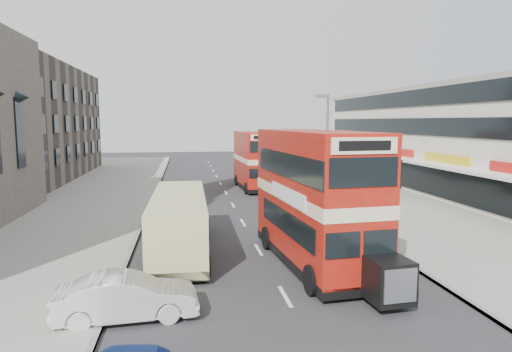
{
  "coord_description": "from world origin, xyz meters",
  "views": [
    {
      "loc": [
        -3.44,
        -13.26,
        6.27
      ],
      "look_at": [
        -0.22,
        7.38,
        3.72
      ],
      "focal_mm": 31.8,
      "sensor_mm": 36.0,
      "label": 1
    }
  ],
  "objects_px": {
    "car_right_a": "(322,206)",
    "car_left_front": "(127,297)",
    "street_lamp": "(326,142)",
    "coach": "(179,220)",
    "bus_second": "(254,160)",
    "cyclist": "(285,192)",
    "car_right_b": "(300,191)",
    "pedestrian_far": "(311,174)",
    "pedestrian_near": "(377,208)",
    "bus_main": "(315,198)"
  },
  "relations": [
    {
      "from": "coach",
      "to": "car_right_b",
      "type": "height_order",
      "value": "coach"
    },
    {
      "from": "bus_main",
      "to": "car_left_front",
      "type": "relative_size",
      "value": 2.33
    },
    {
      "from": "bus_main",
      "to": "car_right_b",
      "type": "distance_m",
      "value": 16.77
    },
    {
      "from": "car_left_front",
      "to": "pedestrian_near",
      "type": "relative_size",
      "value": 2.51
    },
    {
      "from": "pedestrian_near",
      "to": "pedestrian_far",
      "type": "relative_size",
      "value": 0.92
    },
    {
      "from": "cyclist",
      "to": "car_left_front",
      "type": "bearing_deg",
      "value": -113.92
    },
    {
      "from": "pedestrian_near",
      "to": "cyclist",
      "type": "xyz_separation_m",
      "value": [
        -3.89,
        8.41,
        -0.26
      ]
    },
    {
      "from": "bus_second",
      "to": "car_left_front",
      "type": "relative_size",
      "value": 2.09
    },
    {
      "from": "cyclist",
      "to": "coach",
      "type": "bearing_deg",
      "value": -120.93
    },
    {
      "from": "coach",
      "to": "car_left_front",
      "type": "distance_m",
      "value": 7.61
    },
    {
      "from": "car_right_b",
      "to": "coach",
      "type": "bearing_deg",
      "value": -27.25
    },
    {
      "from": "car_right_a",
      "to": "car_left_front",
      "type": "bearing_deg",
      "value": -32.21
    },
    {
      "from": "street_lamp",
      "to": "pedestrian_near",
      "type": "distance_m",
      "value": 6.95
    },
    {
      "from": "pedestrian_far",
      "to": "street_lamp",
      "type": "bearing_deg",
      "value": -90.73
    },
    {
      "from": "street_lamp",
      "to": "bus_main",
      "type": "distance_m",
      "value": 13.53
    },
    {
      "from": "street_lamp",
      "to": "coach",
      "type": "xyz_separation_m",
      "value": [
        -10.33,
        -9.66,
        -3.26
      ]
    },
    {
      "from": "car_right_b",
      "to": "pedestrian_near",
      "type": "xyz_separation_m",
      "value": [
        2.46,
        -9.25,
        0.38
      ]
    },
    {
      "from": "bus_second",
      "to": "car_right_b",
      "type": "relative_size",
      "value": 1.96
    },
    {
      "from": "street_lamp",
      "to": "bus_second",
      "type": "distance_m",
      "value": 10.72
    },
    {
      "from": "bus_second",
      "to": "coach",
      "type": "relative_size",
      "value": 0.95
    },
    {
      "from": "car_right_a",
      "to": "pedestrian_near",
      "type": "relative_size",
      "value": 2.57
    },
    {
      "from": "bus_second",
      "to": "cyclist",
      "type": "relative_size",
      "value": 4.03
    },
    {
      "from": "car_left_front",
      "to": "bus_main",
      "type": "bearing_deg",
      "value": -63.56
    },
    {
      "from": "bus_second",
      "to": "coach",
      "type": "height_order",
      "value": "bus_second"
    },
    {
      "from": "bus_main",
      "to": "street_lamp",
      "type": "bearing_deg",
      "value": -114.41
    },
    {
      "from": "cyclist",
      "to": "car_right_b",
      "type": "bearing_deg",
      "value": 32.08
    },
    {
      "from": "car_right_a",
      "to": "cyclist",
      "type": "xyz_separation_m",
      "value": [
        -1.3,
        5.57,
        0.12
      ]
    },
    {
      "from": "bus_second",
      "to": "pedestrian_near",
      "type": "xyz_separation_m",
      "value": [
        5.22,
        -15.49,
        -1.65
      ]
    },
    {
      "from": "car_left_front",
      "to": "coach",
      "type": "bearing_deg",
      "value": -16.18
    },
    {
      "from": "car_left_front",
      "to": "car_right_b",
      "type": "bearing_deg",
      "value": -32.2
    },
    {
      "from": "car_left_front",
      "to": "car_right_a",
      "type": "xyz_separation_m",
      "value": [
        10.78,
        14.25,
        -0.07
      ]
    },
    {
      "from": "car_right_a",
      "to": "cyclist",
      "type": "height_order",
      "value": "cyclist"
    },
    {
      "from": "coach",
      "to": "car_left_front",
      "type": "xyz_separation_m",
      "value": [
        -1.55,
        -7.41,
        -0.8
      ]
    },
    {
      "from": "coach",
      "to": "car_right_b",
      "type": "bearing_deg",
      "value": 55.35
    },
    {
      "from": "car_right_a",
      "to": "pedestrian_near",
      "type": "distance_m",
      "value": 3.86
    },
    {
      "from": "car_right_b",
      "to": "pedestrian_far",
      "type": "bearing_deg",
      "value": 165.73
    },
    {
      "from": "pedestrian_near",
      "to": "bus_main",
      "type": "bearing_deg",
      "value": 37.53
    },
    {
      "from": "street_lamp",
      "to": "car_left_front",
      "type": "distance_m",
      "value": 21.18
    },
    {
      "from": "bus_second",
      "to": "car_right_a",
      "type": "xyz_separation_m",
      "value": [
        2.63,
        -12.65,
        -2.02
      ]
    },
    {
      "from": "car_left_front",
      "to": "pedestrian_near",
      "type": "xyz_separation_m",
      "value": [
        13.37,
        11.41,
        0.3
      ]
    },
    {
      "from": "car_right_b",
      "to": "pedestrian_far",
      "type": "height_order",
      "value": "pedestrian_far"
    },
    {
      "from": "street_lamp",
      "to": "coach",
      "type": "bearing_deg",
      "value": -136.91
    },
    {
      "from": "bus_second",
      "to": "car_right_a",
      "type": "relative_size",
      "value": 2.05
    },
    {
      "from": "street_lamp",
      "to": "coach",
      "type": "relative_size",
      "value": 0.83
    },
    {
      "from": "pedestrian_far",
      "to": "cyclist",
      "type": "bearing_deg",
      "value": -108.38
    },
    {
      "from": "coach",
      "to": "pedestrian_far",
      "type": "distance_m",
      "value": 24.17
    },
    {
      "from": "bus_main",
      "to": "car_left_front",
      "type": "height_order",
      "value": "bus_main"
    },
    {
      "from": "car_left_front",
      "to": "pedestrian_far",
      "type": "distance_m",
      "value": 31.42
    },
    {
      "from": "cyclist",
      "to": "bus_main",
      "type": "bearing_deg",
      "value": -96.0
    },
    {
      "from": "pedestrian_near",
      "to": "car_right_b",
      "type": "bearing_deg",
      "value": -87.1
    }
  ]
}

